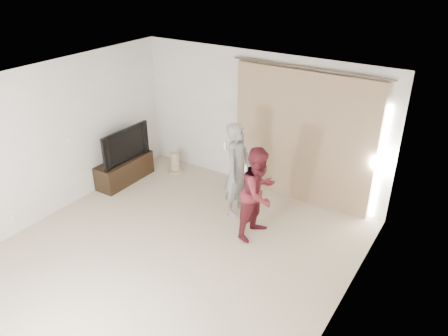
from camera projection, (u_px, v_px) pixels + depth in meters
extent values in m
plane|color=#C1A991|center=(169.00, 257.00, 6.60)|extent=(5.50, 5.50, 0.00)
cube|color=silver|center=(259.00, 122.00, 8.07)|extent=(5.00, 0.04, 2.60)
cube|color=silver|center=(47.00, 143.00, 7.22)|extent=(0.04, 5.50, 2.60)
cube|color=white|center=(68.00, 140.00, 7.56)|extent=(0.02, 0.08, 0.12)
cube|color=white|center=(11.00, 219.00, 6.99)|extent=(0.02, 0.08, 0.12)
cube|color=silver|center=(157.00, 91.00, 5.42)|extent=(5.00, 5.50, 0.01)
cube|color=tan|center=(302.00, 139.00, 7.63)|extent=(2.60, 0.10, 2.40)
cylinder|color=brown|center=(308.00, 68.00, 7.07)|extent=(2.80, 0.03, 0.03)
cube|color=white|center=(380.00, 164.00, 7.08)|extent=(0.08, 0.04, 2.00)
cube|color=black|center=(125.00, 170.00, 8.66)|extent=(0.43, 1.24, 0.48)
imported|color=black|center=(122.00, 144.00, 8.40)|extent=(0.18, 1.15, 0.66)
cylinder|color=tan|center=(176.00, 170.00, 9.10)|extent=(0.33, 0.33, 0.06)
cylinder|color=tan|center=(175.00, 161.00, 9.00)|extent=(0.18, 0.18, 0.39)
imported|color=gray|center=(238.00, 170.00, 7.37)|extent=(0.44, 0.63, 1.66)
cube|color=white|center=(225.00, 145.00, 7.19)|extent=(0.04, 0.04, 0.14)
cube|color=white|center=(232.00, 147.00, 7.40)|extent=(0.05, 0.05, 0.09)
imported|color=maroon|center=(259.00, 193.00, 6.81)|extent=(0.67, 0.81, 1.53)
cube|color=white|center=(246.00, 169.00, 6.64)|extent=(0.04, 0.04, 0.14)
cube|color=white|center=(253.00, 170.00, 6.85)|extent=(0.05, 0.05, 0.09)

